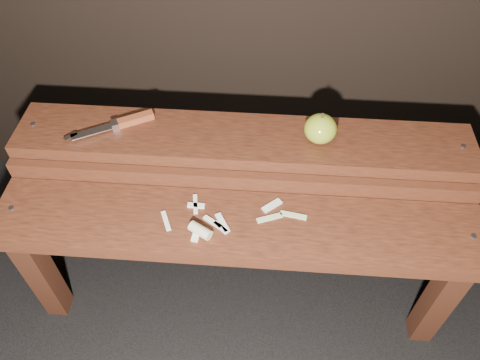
# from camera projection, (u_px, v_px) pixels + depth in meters

# --- Properties ---
(ground) EXTENTS (60.00, 60.00, 0.00)m
(ground) POSITION_uv_depth(u_px,v_px,m) (239.00, 288.00, 1.48)
(ground) COLOR black
(bench_front_tier) EXTENTS (1.20, 0.20, 0.42)m
(bench_front_tier) POSITION_uv_depth(u_px,v_px,m) (236.00, 242.00, 1.17)
(bench_front_tier) COLOR #33170C
(bench_front_tier) RESTS_ON ground
(bench_rear_tier) EXTENTS (1.20, 0.21, 0.50)m
(bench_rear_tier) POSITION_uv_depth(u_px,v_px,m) (243.00, 160.00, 1.27)
(bench_rear_tier) COLOR #33170C
(bench_rear_tier) RESTS_ON ground
(apple) EXTENTS (0.08, 0.08, 0.09)m
(apple) POSITION_uv_depth(u_px,v_px,m) (320.00, 129.00, 1.17)
(apple) COLOR olive
(apple) RESTS_ON bench_rear_tier
(knife) EXTENTS (0.22, 0.13, 0.02)m
(knife) POSITION_uv_depth(u_px,v_px,m) (125.00, 122.00, 1.23)
(knife) COLOR brown
(knife) RESTS_ON bench_rear_tier
(apple_scraps) EXTENTS (0.36, 0.14, 0.03)m
(apple_scraps) POSITION_uv_depth(u_px,v_px,m) (214.00, 223.00, 1.12)
(apple_scraps) COLOR beige
(apple_scraps) RESTS_ON bench_front_tier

